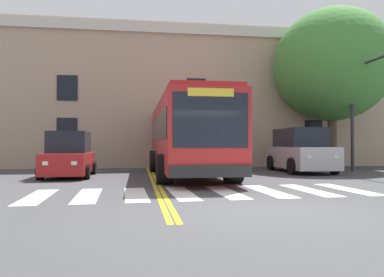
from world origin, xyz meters
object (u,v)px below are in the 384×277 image
Objects in this scene: city_bus at (187,135)px; car_silver_far_lane at (300,151)px; car_black_behind_bus at (157,149)px; traffic_light_near_corner at (373,90)px; car_red_near_lane at (69,156)px; street_tree_curbside_large at (332,65)px.

city_bus is 2.17× the size of car_silver_far_lane.
car_black_behind_bus is 13.21m from traffic_light_near_corner.
city_bus is at bearing -167.29° from car_silver_far_lane.
traffic_light_near_corner is at bearing -2.12° from car_red_near_lane.
car_black_behind_bus reaches higher than car_red_near_lane.
city_bus is 8.76m from traffic_light_near_corner.
street_tree_curbside_large is (9.50, -4.99, 4.72)m from car_black_behind_bus.
car_silver_far_lane is (10.60, 1.10, 0.15)m from car_red_near_lane.
car_black_behind_bus reaches higher than car_silver_far_lane.
street_tree_curbside_large is at bearing -27.68° from car_black_behind_bus.
street_tree_curbside_large is (2.98, 2.36, 4.78)m from car_silver_far_lane.
car_silver_far_lane is at bearing 150.27° from traffic_light_near_corner.
traffic_light_near_corner is 4.42m from street_tree_curbside_large.
car_silver_far_lane is 0.85× the size of traffic_light_near_corner.
city_bus is 5.90m from car_silver_far_lane.
car_black_behind_bus is (-6.52, 7.35, 0.06)m from car_silver_far_lane.
car_silver_far_lane is 9.83m from car_black_behind_bus.
street_tree_curbside_large is (13.58, 3.46, 4.93)m from car_red_near_lane.
car_silver_far_lane is at bearing 12.71° from city_bus.
car_black_behind_bus is 0.55× the size of street_tree_curbside_large.
street_tree_curbside_large is at bearing 22.80° from city_bus.
street_tree_curbside_large is (0.19, 3.96, 1.95)m from traffic_light_near_corner.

